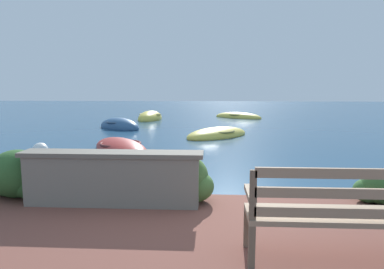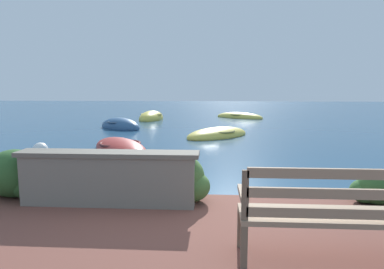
{
  "view_description": "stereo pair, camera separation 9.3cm",
  "coord_description": "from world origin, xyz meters",
  "px_view_note": "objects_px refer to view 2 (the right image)",
  "views": [
    {
      "loc": [
        0.19,
        -5.0,
        1.83
      ],
      "look_at": [
        -0.44,
        6.29,
        0.26
      ],
      "focal_mm": 32.0,
      "sensor_mm": 36.0,
      "label": 1
    },
    {
      "loc": [
        0.28,
        -5.0,
        1.83
      ],
      "look_at": [
        -0.44,
        6.29,
        0.26
      ],
      "focal_mm": 32.0,
      "sensor_mm": 36.0,
      "label": 2
    }
  ],
  "objects_px": {
    "rowboat_nearest": "(120,149)",
    "mooring_buoy": "(40,150)",
    "park_bench": "(334,212)",
    "rowboat_distant": "(239,117)",
    "rowboat_mid": "(218,135)",
    "rowboat_far": "(120,127)",
    "rowboat_outer": "(151,118)"
  },
  "relations": [
    {
      "from": "rowboat_nearest",
      "to": "mooring_buoy",
      "type": "relative_size",
      "value": 6.46
    },
    {
      "from": "park_bench",
      "to": "rowboat_distant",
      "type": "xyz_separation_m",
      "value": [
        0.43,
        17.47,
        -0.65
      ]
    },
    {
      "from": "rowboat_nearest",
      "to": "rowboat_mid",
      "type": "distance_m",
      "value": 4.18
    },
    {
      "from": "mooring_buoy",
      "to": "rowboat_mid",
      "type": "bearing_deg",
      "value": 34.75
    },
    {
      "from": "rowboat_far",
      "to": "mooring_buoy",
      "type": "xyz_separation_m",
      "value": [
        -0.7,
        -5.75,
        0.0
      ]
    },
    {
      "from": "rowboat_nearest",
      "to": "rowboat_mid",
      "type": "height_order",
      "value": "same"
    },
    {
      "from": "rowboat_far",
      "to": "rowboat_outer",
      "type": "height_order",
      "value": "rowboat_outer"
    },
    {
      "from": "rowboat_mid",
      "to": "rowboat_far",
      "type": "relative_size",
      "value": 1.15
    },
    {
      "from": "rowboat_distant",
      "to": "mooring_buoy",
      "type": "bearing_deg",
      "value": -85.77
    },
    {
      "from": "park_bench",
      "to": "rowboat_nearest",
      "type": "xyz_separation_m",
      "value": [
        -3.79,
        6.53,
        -0.65
      ]
    },
    {
      "from": "rowboat_nearest",
      "to": "rowboat_far",
      "type": "relative_size",
      "value": 1.18
    },
    {
      "from": "rowboat_far",
      "to": "rowboat_mid",
      "type": "bearing_deg",
      "value": -168.19
    },
    {
      "from": "rowboat_distant",
      "to": "mooring_buoy",
      "type": "relative_size",
      "value": 6.73
    },
    {
      "from": "rowboat_far",
      "to": "park_bench",
      "type": "bearing_deg",
      "value": 153.48
    },
    {
      "from": "rowboat_outer",
      "to": "mooring_buoy",
      "type": "distance_m",
      "value": 9.99
    },
    {
      "from": "park_bench",
      "to": "mooring_buoy",
      "type": "bearing_deg",
      "value": 134.01
    },
    {
      "from": "park_bench",
      "to": "rowboat_nearest",
      "type": "distance_m",
      "value": 7.58
    },
    {
      "from": "rowboat_far",
      "to": "rowboat_distant",
      "type": "bearing_deg",
      "value": -95.91
    },
    {
      "from": "rowboat_nearest",
      "to": "rowboat_outer",
      "type": "height_order",
      "value": "rowboat_outer"
    },
    {
      "from": "rowboat_nearest",
      "to": "rowboat_outer",
      "type": "distance_m",
      "value": 9.52
    },
    {
      "from": "rowboat_mid",
      "to": "rowboat_far",
      "type": "xyz_separation_m",
      "value": [
        -4.32,
        2.27,
        0.02
      ]
    },
    {
      "from": "park_bench",
      "to": "rowboat_mid",
      "type": "relative_size",
      "value": 0.58
    },
    {
      "from": "rowboat_outer",
      "to": "mooring_buoy",
      "type": "height_order",
      "value": "rowboat_outer"
    },
    {
      "from": "rowboat_nearest",
      "to": "mooring_buoy",
      "type": "height_order",
      "value": "rowboat_nearest"
    },
    {
      "from": "park_bench",
      "to": "rowboat_outer",
      "type": "bearing_deg",
      "value": 105.85
    },
    {
      "from": "park_bench",
      "to": "rowboat_mid",
      "type": "xyz_separation_m",
      "value": [
        -0.95,
        9.6,
        -0.65
      ]
    },
    {
      "from": "rowboat_outer",
      "to": "mooring_buoy",
      "type": "relative_size",
      "value": 5.78
    },
    {
      "from": "rowboat_outer",
      "to": "mooring_buoy",
      "type": "xyz_separation_m",
      "value": [
        -1.34,
        -9.9,
        -0.0
      ]
    },
    {
      "from": "park_bench",
      "to": "rowboat_mid",
      "type": "bearing_deg",
      "value": 95.4
    },
    {
      "from": "rowboat_mid",
      "to": "mooring_buoy",
      "type": "xyz_separation_m",
      "value": [
        -5.01,
        -3.48,
        0.02
      ]
    },
    {
      "from": "rowboat_mid",
      "to": "rowboat_distant",
      "type": "height_order",
      "value": "rowboat_mid"
    },
    {
      "from": "rowboat_distant",
      "to": "rowboat_outer",
      "type": "bearing_deg",
      "value": -130.35
    }
  ]
}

